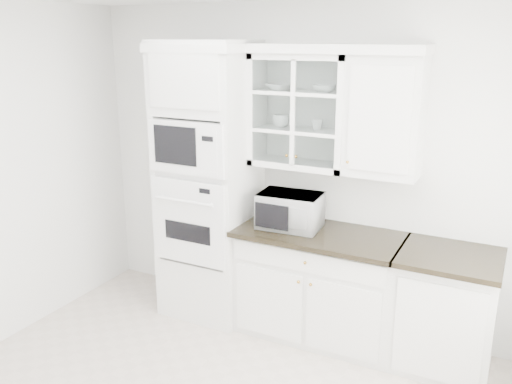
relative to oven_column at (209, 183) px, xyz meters
The scene contains 12 objects.
room_shell 1.37m from the oven_column, 52.79° to the right, with size 4.00×3.50×2.70m.
oven_column is the anchor object (origin of this frame).
base_cabinet_run 1.27m from the oven_column, ahead, with size 1.32×0.67×0.92m.
extra_base_cabinet 2.16m from the oven_column, ahead, with size 0.72×0.67×0.92m.
upper_cabinet_glass 1.03m from the oven_column, 12.10° to the left, with size 0.80×0.33×0.90m.
upper_cabinet_solid 1.60m from the oven_column, ahead, with size 0.55×0.33×0.90m, color white.
crown_molding 1.33m from the oven_column, 11.90° to the left, with size 2.14×0.38×0.07m, color white.
countertop_microwave 0.78m from the oven_column, ahead, with size 0.49×0.41×0.29m, color white.
bowl_a 1.04m from the oven_column, 14.79° to the left, with size 0.21×0.21×0.05m, color white.
bowl_b 1.29m from the oven_column, ahead, with size 0.18×0.18×0.06m, color white.
cup_a 0.85m from the oven_column, 14.95° to the left, with size 0.13×0.13×0.10m, color white.
cup_b 1.09m from the oven_column, 10.58° to the left, with size 0.09×0.09×0.08m, color white.
Camera 1 is at (1.67, -2.42, 2.43)m, focal length 38.00 mm.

